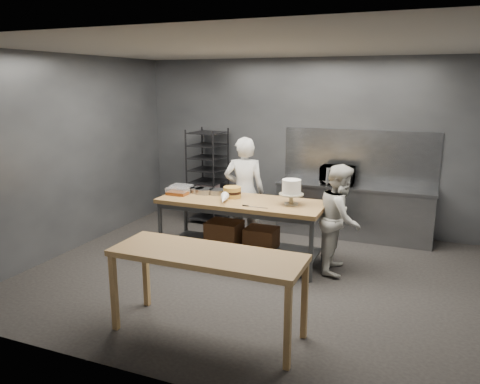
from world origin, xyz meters
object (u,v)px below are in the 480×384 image
(speed_rack, at_px, (208,177))
(frosted_cake_stand, at_px, (291,189))
(near_counter, at_px, (207,260))
(chef_right, at_px, (340,219))
(layer_cake, at_px, (232,192))
(work_table, at_px, (241,223))
(microwave, at_px, (337,175))
(chef_behind, at_px, (244,192))

(speed_rack, xyz_separation_m, frosted_cake_stand, (2.09, -1.63, 0.29))
(near_counter, height_order, frosted_cake_stand, frosted_cake_stand)
(near_counter, bearing_deg, chef_right, 67.03)
(speed_rack, distance_m, frosted_cake_stand, 2.66)
(near_counter, distance_m, speed_rack, 4.13)
(chef_right, xyz_separation_m, layer_cake, (-1.59, -0.06, 0.25))
(work_table, xyz_separation_m, layer_cake, (-0.17, 0.08, 0.43))
(near_counter, xyz_separation_m, chef_right, (0.94, 2.22, -0.06))
(speed_rack, xyz_separation_m, microwave, (2.40, 0.08, 0.19))
(chef_right, bearing_deg, work_table, 92.10)
(frosted_cake_stand, bearing_deg, microwave, 79.70)
(chef_behind, xyz_separation_m, frosted_cake_stand, (0.96, -0.64, 0.27))
(near_counter, height_order, chef_right, chef_right)
(layer_cake, bearing_deg, speed_rack, 126.82)
(chef_right, relative_size, frosted_cake_stand, 4.24)
(work_table, height_order, chef_right, chef_right)
(microwave, height_order, frosted_cake_stand, frosted_cake_stand)
(near_counter, bearing_deg, chef_behind, 103.99)
(work_table, bearing_deg, microwave, 58.18)
(near_counter, bearing_deg, microwave, 81.20)
(work_table, bearing_deg, layer_cake, 154.15)
(frosted_cake_stand, distance_m, layer_cake, 0.94)
(frosted_cake_stand, bearing_deg, layer_cake, 175.41)
(work_table, xyz_separation_m, frosted_cake_stand, (0.75, 0.01, 0.57))
(work_table, bearing_deg, chef_right, 5.83)
(near_counter, bearing_deg, work_table, 102.94)
(microwave, bearing_deg, near_counter, -98.80)
(work_table, height_order, frosted_cake_stand, frosted_cake_stand)
(speed_rack, distance_m, layer_cake, 1.95)
(frosted_cake_stand, bearing_deg, chef_right, 11.64)
(near_counter, bearing_deg, speed_rack, 115.99)
(speed_rack, relative_size, chef_behind, 1.00)
(work_table, height_order, layer_cake, layer_cake)
(work_table, distance_m, frosted_cake_stand, 0.95)
(microwave, bearing_deg, chef_right, -77.28)
(work_table, distance_m, speed_rack, 2.13)
(chef_right, distance_m, frosted_cake_stand, 0.78)
(layer_cake, bearing_deg, frosted_cake_stand, -4.59)
(work_table, relative_size, layer_cake, 9.21)
(work_table, relative_size, microwave, 4.43)
(near_counter, distance_m, chef_right, 2.41)
(chef_right, xyz_separation_m, microwave, (-0.35, 1.57, 0.30))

